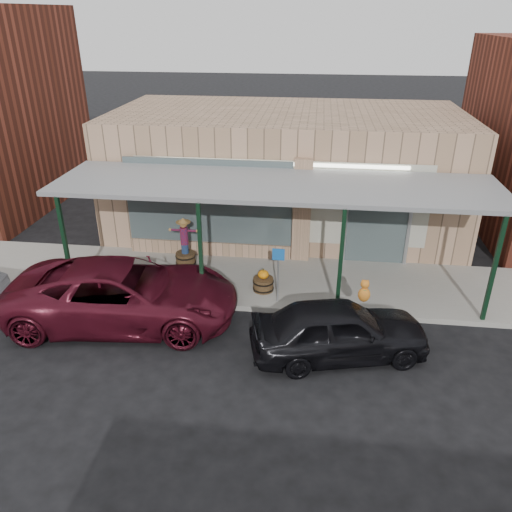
# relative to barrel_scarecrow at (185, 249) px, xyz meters

# --- Properties ---
(ground) EXTENTS (120.00, 120.00, 0.00)m
(ground) POSITION_rel_barrel_scarecrow_xyz_m (2.81, -4.24, -0.67)
(ground) COLOR black
(ground) RESTS_ON ground
(sidewalk) EXTENTS (40.00, 3.20, 0.15)m
(sidewalk) POSITION_rel_barrel_scarecrow_xyz_m (2.81, -0.64, -0.60)
(sidewalk) COLOR gray
(sidewalk) RESTS_ON ground
(storefront) EXTENTS (12.00, 6.25, 4.20)m
(storefront) POSITION_rel_barrel_scarecrow_xyz_m (2.81, 3.93, 1.42)
(storefront) COLOR tan
(storefront) RESTS_ON ground
(awning) EXTENTS (12.00, 3.00, 3.04)m
(awning) POSITION_rel_barrel_scarecrow_xyz_m (2.81, -0.67, 2.34)
(awning) COLOR slate
(awning) RESTS_ON ground
(block_buildings_near) EXTENTS (61.00, 8.00, 8.00)m
(block_buildings_near) POSITION_rel_barrel_scarecrow_xyz_m (4.82, 4.96, 3.09)
(block_buildings_near) COLOR brown
(block_buildings_near) RESTS_ON ground
(barrel_scarecrow) EXTENTS (0.94, 0.72, 1.55)m
(barrel_scarecrow) POSITION_rel_barrel_scarecrow_xyz_m (0.00, 0.00, 0.00)
(barrel_scarecrow) COLOR brown
(barrel_scarecrow) RESTS_ON sidewalk
(barrel_pumpkin) EXTENTS (0.65, 0.65, 0.67)m
(barrel_pumpkin) POSITION_rel_barrel_scarecrow_xyz_m (2.57, -1.30, -0.29)
(barrel_pumpkin) COLOR brown
(barrel_pumpkin) RESTS_ON sidewalk
(handicap_sign) EXTENTS (0.33, 0.04, 1.57)m
(handicap_sign) POSITION_rel_barrel_scarecrow_xyz_m (3.02, -1.84, 0.49)
(handicap_sign) COLOR gray
(handicap_sign) RESTS_ON sidewalk
(parked_sedan) EXTENTS (4.33, 2.56, 1.54)m
(parked_sedan) POSITION_rel_barrel_scarecrow_xyz_m (4.60, -3.81, 0.02)
(parked_sedan) COLOR black
(parked_sedan) RESTS_ON ground
(car_maroon) EXTENTS (5.98, 3.17, 1.60)m
(car_maroon) POSITION_rel_barrel_scarecrow_xyz_m (-0.81, -3.03, 0.13)
(car_maroon) COLOR #4D0F1D
(car_maroon) RESTS_ON ground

